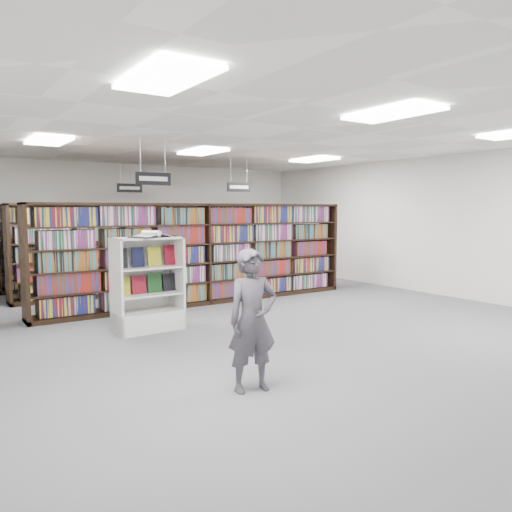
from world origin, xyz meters
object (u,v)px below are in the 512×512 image
endcap_display (147,300)px  open_book (152,235)px  bookshelf_row_near (204,254)px  shopper (253,320)px

endcap_display → open_book: open_book is taller
bookshelf_row_near → open_book: bookshelf_row_near is taller
endcap_display → shopper: (-0.07, -3.24, 0.28)m
bookshelf_row_near → open_book: size_ratio=8.73×
shopper → open_book: bearing=96.4°
bookshelf_row_near → open_book: 2.52m
open_book → shopper: open_book is taller
bookshelf_row_near → shopper: bookshelf_row_near is taller
bookshelf_row_near → shopper: 5.23m
endcap_display → bookshelf_row_near: bearing=38.8°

